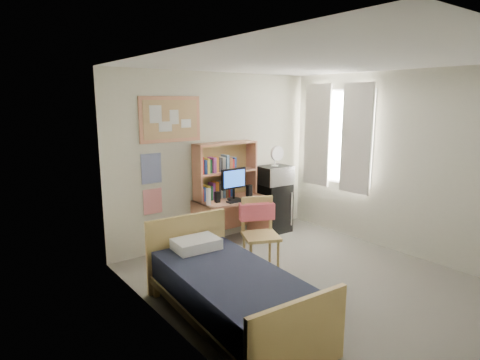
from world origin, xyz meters
TOP-DOWN VIEW (x-y plane):
  - floor at (0.00, 0.00)m, footprint 3.60×4.20m
  - ceiling at (0.00, 0.00)m, footprint 3.60×4.20m
  - wall_back at (0.00, 2.10)m, footprint 3.60×0.04m
  - wall_left at (-1.80, 0.00)m, footprint 0.04×4.20m
  - wall_right at (1.80, 0.00)m, footprint 0.04×4.20m
  - window_unit at (1.75, 1.20)m, footprint 0.10×1.40m
  - curtain_left at (1.72, 0.80)m, footprint 0.04×0.55m
  - curtain_right at (1.72, 1.60)m, footprint 0.04×0.55m
  - bulletin_board at (-0.78, 2.08)m, footprint 0.94×0.03m
  - poster_wave at (-1.10, 2.09)m, footprint 0.30×0.01m
  - poster_japan at (-1.10, 2.09)m, footprint 0.28×0.01m
  - desk at (0.06, 1.80)m, footprint 1.12×0.56m
  - desk_chair at (-0.26, 0.71)m, footprint 0.64×0.64m
  - mini_fridge at (0.96, 1.84)m, footprint 0.50×0.50m
  - bed at (-1.28, -0.06)m, footprint 1.09×1.99m
  - hutch at (0.06, 1.95)m, footprint 1.05×0.27m
  - monitor at (0.07, 1.74)m, footprint 0.44×0.03m
  - keyboard at (0.07, 1.60)m, footprint 0.40×0.13m
  - speaker_left at (-0.23, 1.74)m, footprint 0.07×0.07m
  - speaker_right at (0.37, 1.74)m, footprint 0.08×0.08m
  - water_bottle at (-0.41, 1.70)m, footprint 0.07×0.07m
  - hoodie at (-0.18, 0.89)m, footprint 0.48×0.32m
  - microwave at (0.96, 1.82)m, footprint 0.53×0.41m
  - desk_fan at (0.96, 1.82)m, footprint 0.25×0.25m
  - pillow at (-1.23, 0.69)m, footprint 0.52×0.38m

SIDE VIEW (x-z plane):
  - floor at x=0.00m, z-range -0.02..0.00m
  - bed at x=-1.28m, z-range 0.00..0.53m
  - desk at x=0.06m, z-range 0.00..0.70m
  - mini_fridge at x=0.96m, z-range 0.00..0.82m
  - desk_chair at x=-0.26m, z-range 0.00..0.96m
  - pillow at x=-1.23m, z-range 0.53..0.65m
  - keyboard at x=0.07m, z-range 0.70..0.72m
  - hoodie at x=-0.18m, z-range 0.64..0.86m
  - poster_japan at x=-1.10m, z-range 0.60..0.96m
  - speaker_left at x=-0.23m, z-range 0.70..0.86m
  - speaker_right at x=0.37m, z-range 0.70..0.89m
  - water_bottle at x=-0.41m, z-range 0.70..0.94m
  - monitor at x=0.07m, z-range 0.70..1.17m
  - microwave at x=0.96m, z-range 0.82..1.12m
  - hutch at x=0.06m, z-range 0.70..1.56m
  - poster_wave at x=-1.10m, z-range 1.04..1.46m
  - desk_fan at x=0.96m, z-range 1.12..1.42m
  - wall_back at x=0.00m, z-range 0.00..2.60m
  - wall_left at x=-1.80m, z-range 0.00..2.60m
  - wall_right at x=1.80m, z-range 0.00..2.60m
  - window_unit at x=1.75m, z-range 0.75..2.45m
  - curtain_left at x=1.72m, z-range 0.75..2.45m
  - curtain_right at x=1.72m, z-range 0.75..2.45m
  - bulletin_board at x=-0.78m, z-range 1.60..2.24m
  - ceiling at x=0.00m, z-range 2.59..2.61m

